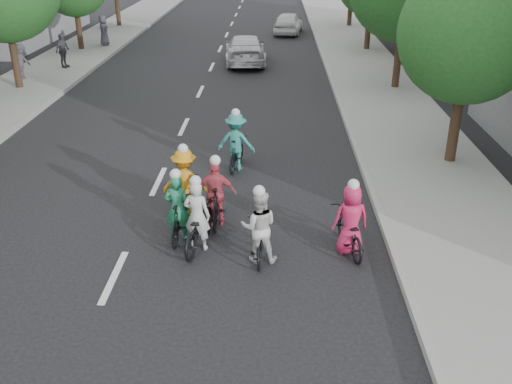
{
  "coord_description": "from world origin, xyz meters",
  "views": [
    {
      "loc": [
        3.33,
        -10.04,
        6.68
      ],
      "look_at": [
        2.93,
        2.2,
        1.0
      ],
      "focal_mm": 40.0,
      "sensor_mm": 36.0,
      "label": 1
    }
  ],
  "objects_px": {
    "cyclist_1": "(179,215)",
    "cyclist_5": "(350,226)",
    "cyclist_2": "(185,187)",
    "cyclist_6": "(259,233)",
    "cyclist_3": "(217,199)",
    "cyclist_0": "(236,146)",
    "follow_car_trail": "(288,23)",
    "spectator_1": "(63,51)",
    "spectator_0": "(21,61)",
    "follow_car_lead": "(245,49)",
    "spectator_2": "(104,31)",
    "cyclist_4": "(198,223)"
  },
  "relations": [
    {
      "from": "follow_car_trail",
      "to": "spectator_2",
      "type": "xyz_separation_m",
      "value": [
        -11.31,
        -5.45,
        0.29
      ]
    },
    {
      "from": "cyclist_5",
      "to": "cyclist_3",
      "type": "bearing_deg",
      "value": -31.28
    },
    {
      "from": "cyclist_0",
      "to": "spectator_0",
      "type": "relative_size",
      "value": 1.15
    },
    {
      "from": "cyclist_4",
      "to": "spectator_1",
      "type": "bearing_deg",
      "value": -52.87
    },
    {
      "from": "follow_car_lead",
      "to": "follow_car_trail",
      "type": "distance_m",
      "value": 9.92
    },
    {
      "from": "cyclist_0",
      "to": "cyclist_2",
      "type": "bearing_deg",
      "value": 79.44
    },
    {
      "from": "cyclist_6",
      "to": "spectator_0",
      "type": "relative_size",
      "value": 1.09
    },
    {
      "from": "cyclist_2",
      "to": "cyclist_6",
      "type": "height_order",
      "value": "cyclist_2"
    },
    {
      "from": "cyclist_6",
      "to": "follow_car_lead",
      "type": "distance_m",
      "value": 20.19
    },
    {
      "from": "spectator_1",
      "to": "cyclist_5",
      "type": "bearing_deg",
      "value": -128.64
    },
    {
      "from": "spectator_0",
      "to": "cyclist_0",
      "type": "bearing_deg",
      "value": -118.47
    },
    {
      "from": "follow_car_trail",
      "to": "spectator_1",
      "type": "height_order",
      "value": "spectator_1"
    },
    {
      "from": "cyclist_3",
      "to": "cyclist_5",
      "type": "xyz_separation_m",
      "value": [
        3.1,
        -1.22,
        -0.05
      ]
    },
    {
      "from": "cyclist_0",
      "to": "spectator_0",
      "type": "distance_m",
      "value": 15.06
    },
    {
      "from": "cyclist_4",
      "to": "follow_car_trail",
      "type": "relative_size",
      "value": 0.47
    },
    {
      "from": "cyclist_1",
      "to": "cyclist_5",
      "type": "relative_size",
      "value": 0.95
    },
    {
      "from": "follow_car_lead",
      "to": "spectator_1",
      "type": "xyz_separation_m",
      "value": [
        -9.23,
        -2.01,
        0.26
      ]
    },
    {
      "from": "cyclist_3",
      "to": "follow_car_lead",
      "type": "distance_m",
      "value": 18.51
    },
    {
      "from": "cyclist_0",
      "to": "cyclist_2",
      "type": "xyz_separation_m",
      "value": [
        -1.1,
        -2.96,
        -0.04
      ]
    },
    {
      "from": "spectator_2",
      "to": "cyclist_0",
      "type": "bearing_deg",
      "value": -162.47
    },
    {
      "from": "cyclist_1",
      "to": "follow_car_trail",
      "type": "xyz_separation_m",
      "value": [
        3.1,
        28.91,
        0.11
      ]
    },
    {
      "from": "cyclist_5",
      "to": "cyclist_6",
      "type": "height_order",
      "value": "cyclist_6"
    },
    {
      "from": "spectator_1",
      "to": "follow_car_lead",
      "type": "bearing_deg",
      "value": -61.69
    },
    {
      "from": "cyclist_1",
      "to": "follow_car_trail",
      "type": "distance_m",
      "value": 29.08
    },
    {
      "from": "spectator_1",
      "to": "cyclist_6",
      "type": "bearing_deg",
      "value": -133.84
    },
    {
      "from": "cyclist_1",
      "to": "spectator_2",
      "type": "height_order",
      "value": "spectator_2"
    },
    {
      "from": "follow_car_lead",
      "to": "cyclist_6",
      "type": "bearing_deg",
      "value": 89.74
    },
    {
      "from": "cyclist_1",
      "to": "cyclist_4",
      "type": "distance_m",
      "value": 0.6
    },
    {
      "from": "cyclist_3",
      "to": "cyclist_6",
      "type": "height_order",
      "value": "cyclist_3"
    },
    {
      "from": "spectator_0",
      "to": "cyclist_2",
      "type": "bearing_deg",
      "value": -128.52
    },
    {
      "from": "cyclist_0",
      "to": "cyclist_3",
      "type": "xyz_separation_m",
      "value": [
        -0.25,
        -3.53,
        -0.08
      ]
    },
    {
      "from": "cyclist_2",
      "to": "follow_car_trail",
      "type": "relative_size",
      "value": 0.44
    },
    {
      "from": "cyclist_6",
      "to": "follow_car_trail",
      "type": "height_order",
      "value": "cyclist_6"
    },
    {
      "from": "cyclist_1",
      "to": "follow_car_lead",
      "type": "relative_size",
      "value": 0.35
    },
    {
      "from": "cyclist_4",
      "to": "cyclist_6",
      "type": "xyz_separation_m",
      "value": [
        1.4,
        -0.5,
        0.05
      ]
    },
    {
      "from": "cyclist_6",
      "to": "spectator_2",
      "type": "distance_m",
      "value": 26.32
    },
    {
      "from": "cyclist_2",
      "to": "spectator_2",
      "type": "height_order",
      "value": "spectator_2"
    },
    {
      "from": "cyclist_5",
      "to": "spectator_1",
      "type": "relative_size",
      "value": 1.11
    },
    {
      "from": "cyclist_3",
      "to": "follow_car_lead",
      "type": "xyz_separation_m",
      "value": [
        -0.22,
        18.5,
        0.08
      ]
    },
    {
      "from": "cyclist_1",
      "to": "cyclist_0",
      "type": "bearing_deg",
      "value": -100.48
    },
    {
      "from": "cyclist_1",
      "to": "cyclist_3",
      "type": "distance_m",
      "value": 1.15
    },
    {
      "from": "cyclist_6",
      "to": "cyclist_4",
      "type": "bearing_deg",
      "value": -19.56
    },
    {
      "from": "cyclist_5",
      "to": "cyclist_2",
      "type": "bearing_deg",
      "value": -34.25
    },
    {
      "from": "cyclist_3",
      "to": "cyclist_6",
      "type": "bearing_deg",
      "value": 123.47
    },
    {
      "from": "cyclist_3",
      "to": "follow_car_lead",
      "type": "bearing_deg",
      "value": -89.21
    },
    {
      "from": "cyclist_2",
      "to": "follow_car_trail",
      "type": "xyz_separation_m",
      "value": [
        3.13,
        27.53,
        0.03
      ]
    },
    {
      "from": "cyclist_0",
      "to": "spectator_1",
      "type": "relative_size",
      "value": 1.11
    },
    {
      "from": "cyclist_2",
      "to": "spectator_0",
      "type": "height_order",
      "value": "cyclist_2"
    },
    {
      "from": "cyclist_4",
      "to": "spectator_2",
      "type": "height_order",
      "value": "spectator_2"
    },
    {
      "from": "spectator_0",
      "to": "spectator_1",
      "type": "height_order",
      "value": "spectator_1"
    }
  ]
}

